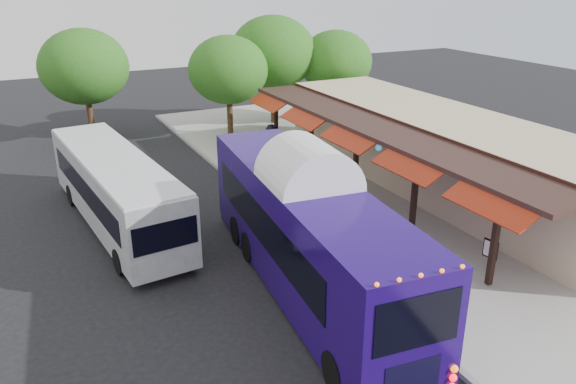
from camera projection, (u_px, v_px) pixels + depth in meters
ground at (326, 262)px, 20.10m from camera, size 90.00×90.00×0.00m
sidewalk at (376, 199)px, 25.49m from camera, size 10.00×40.00×0.15m
curb at (279, 219)px, 23.42m from camera, size 0.20×40.00×0.16m
station_shelter at (438, 151)px, 26.25m from camera, size 8.15×20.00×3.60m
coach_bus at (307, 229)px, 17.69m from camera, size 3.87×12.63×3.98m
city_bus at (116, 188)px, 22.35m from camera, size 3.46×11.32×2.99m
ped_a at (311, 184)px, 24.66m from camera, size 0.66×0.48×1.68m
ped_b at (311, 182)px, 24.65m from camera, size 1.02×0.86×1.86m
ped_c at (347, 185)px, 24.53m from camera, size 1.01×0.43×1.71m
ped_d at (271, 140)px, 31.00m from camera, size 1.22×0.81×1.75m
sign_board at (490, 251)px, 18.82m from camera, size 0.15×0.55×1.22m
tree_left at (228, 70)px, 33.96m from camera, size 4.85×4.85×6.21m
tree_mid at (273, 53)px, 36.41m from camera, size 5.59×5.59×7.16m
tree_right at (336, 62)px, 37.11m from camera, size 4.83×4.83×6.18m
tree_far at (84, 67)px, 33.09m from camera, size 5.22×5.22×6.68m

